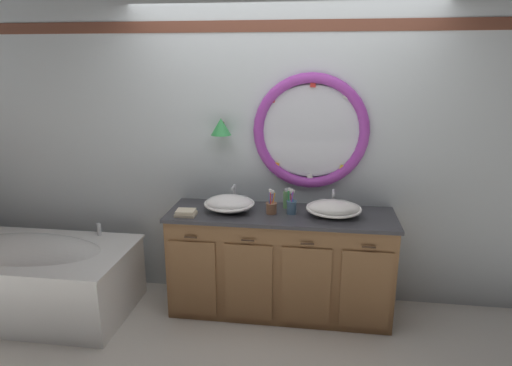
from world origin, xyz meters
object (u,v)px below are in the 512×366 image
Objects in this scene: toothbrush_holder_left at (271,207)px; folded_hand_towel at (186,213)px; sink_basin_left at (229,204)px; toothbrush_holder_right at (291,206)px; bathtub at (29,273)px; soap_dispenser at (286,199)px; sink_basin_right at (334,209)px.

toothbrush_holder_left reaches higher than folded_hand_towel.
toothbrush_holder_right reaches higher than sink_basin_left.
toothbrush_holder_right reaches higher than bathtub.
soap_dispenser is at bearing 55.18° from toothbrush_holder_left.
toothbrush_holder_right is 0.84m from folded_hand_towel.
soap_dispenser is (0.11, 0.16, 0.02)m from toothbrush_holder_left.
bathtub is at bearing -171.78° from toothbrush_holder_left.
sink_basin_left reaches higher than bathtub.
sink_basin_right is (0.84, 0.00, -0.00)m from sink_basin_left.
toothbrush_holder_right is 1.34× the size of folded_hand_towel.
bathtub is 1.79m from sink_basin_left.
bathtub is at bearing -171.95° from toothbrush_holder_right.
soap_dispenser is (0.45, 0.16, 0.01)m from sink_basin_left.
sink_basin_right is at bearing -3.76° from toothbrush_holder_right.
toothbrush_holder_left is 0.16m from toothbrush_holder_right.
bathtub is 10.64× the size of folded_hand_towel.
toothbrush_holder_right is (-0.33, 0.02, -0.00)m from sink_basin_right.
toothbrush_holder_left is (-0.49, 0.01, -0.01)m from sink_basin_right.
sink_basin_left is 0.95× the size of sink_basin_right.
sink_basin_left is 1.91× the size of toothbrush_holder_right.
folded_hand_towel is (-1.16, -0.14, -0.04)m from sink_basin_right.
sink_basin_right is at bearing 0.00° from sink_basin_left.
sink_basin_left is 0.50m from toothbrush_holder_right.
sink_basin_right is 2.08× the size of toothbrush_holder_left.
soap_dispenser is 0.83m from folded_hand_towel.
sink_basin_left is at bearing 9.70° from bathtub.
toothbrush_holder_left is 1.21× the size of soap_dispenser.
sink_basin_left reaches higher than sink_basin_right.
toothbrush_holder_left is 0.68m from folded_hand_towel.
folded_hand_towel is (-0.67, -0.15, -0.03)m from toothbrush_holder_left.
toothbrush_holder_right reaches higher than toothbrush_holder_left.
bathtub is 3.93× the size of sink_basin_right.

